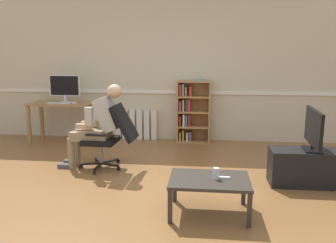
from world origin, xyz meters
The scene contains 15 objects.
ground_plane centered at (0.00, 0.00, 0.00)m, with size 18.00×18.00×0.00m, color brown.
back_wall centered at (0.00, 2.65, 1.35)m, with size 12.00×0.13×2.70m.
computer_desk centered at (-1.97, 2.15, 0.64)m, with size 1.18×0.59×0.76m.
imac_monitor centered at (-1.94, 2.23, 1.05)m, with size 0.58×0.14×0.50m.
keyboard centered at (-1.96, 2.01, 0.77)m, with size 0.43×0.12×0.02m, color silver.
computer_mouse centered at (-1.69, 2.03, 0.77)m, with size 0.06×0.10×0.03m, color white.
bookshelf centered at (0.42, 2.44, 0.58)m, with size 0.62×0.29×1.18m.
radiator centered at (-0.66, 2.54, 0.29)m, with size 0.83×0.08×0.58m.
office_chair centered at (-0.66, 0.77, 0.52)m, with size 0.85×0.62×0.95m.
person_seated centered at (-0.87, 0.78, 0.66)m, with size 0.96×0.40×1.23m.
tv_stand centered at (2.02, 0.40, 0.23)m, with size 1.01×0.39×0.46m.
tv_screen centered at (2.02, 0.40, 0.73)m, with size 0.22×0.77×0.52m.
coffee_table centered at (0.74, -0.54, 0.34)m, with size 0.83×0.58×0.39m.
drinking_glass centered at (0.80, -0.54, 0.44)m, with size 0.07×0.07×0.12m, color silver.
spare_remote centered at (0.87, -0.52, 0.39)m, with size 0.04×0.15×0.02m, color white.
Camera 1 is at (0.68, -3.97, 1.67)m, focal length 37.00 mm.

